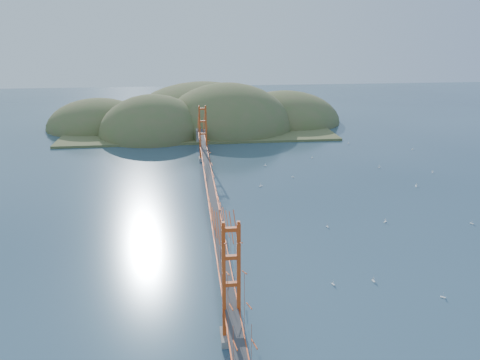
{
  "coord_description": "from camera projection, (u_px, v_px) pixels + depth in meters",
  "views": [
    {
      "loc": [
        -3.38,
        -65.62,
        27.18
      ],
      "look_at": [
        4.26,
        0.0,
        5.34
      ],
      "focal_mm": 35.0,
      "sensor_mm": 36.0,
      "label": 1
    }
  ],
  "objects": [
    {
      "name": "ground",
      "position": [
        212.0,
        214.0,
        70.79
      ],
      "size": [
        320.0,
        320.0,
        0.0
      ],
      "primitive_type": "plane",
      "color": "#2A4355",
      "rests_on": "ground"
    },
    {
      "name": "bridge",
      "position": [
        211.0,
        170.0,
        68.76
      ],
      "size": [
        2.2,
        94.4,
        12.0
      ],
      "color": "gray",
      "rests_on": "ground"
    },
    {
      "name": "far_headlands",
      "position": [
        206.0,
        124.0,
        135.65
      ],
      "size": [
        84.0,
        58.0,
        25.0
      ],
      "color": "brown",
      "rests_on": "ground"
    },
    {
      "name": "sailboat_9",
      "position": [
        432.0,
        172.0,
        90.89
      ],
      "size": [
        0.55,
        0.55,
        0.61
      ],
      "color": "white",
      "rests_on": "ground"
    },
    {
      "name": "sailboat_4",
      "position": [
        416.0,
        186.0,
        83.09
      ],
      "size": [
        0.56,
        0.62,
        0.7
      ],
      "color": "white",
      "rests_on": "ground"
    },
    {
      "name": "sailboat_0",
      "position": [
        327.0,
        226.0,
        66.27
      ],
      "size": [
        0.47,
        0.49,
        0.55
      ],
      "color": "white",
      "rests_on": "ground"
    },
    {
      "name": "sailboat_6",
      "position": [
        333.0,
        284.0,
        51.54
      ],
      "size": [
        0.52,
        0.53,
        0.59
      ],
      "color": "white",
      "rests_on": "ground"
    },
    {
      "name": "sailboat_8",
      "position": [
        379.0,
        167.0,
        94.05
      ],
      "size": [
        0.62,
        0.62,
        0.69
      ],
      "color": "white",
      "rests_on": "ground"
    },
    {
      "name": "sailboat_5",
      "position": [
        472.0,
        223.0,
        67.33
      ],
      "size": [
        0.6,
        0.6,
        0.66
      ],
      "color": "white",
      "rests_on": "ground"
    },
    {
      "name": "sailboat_3",
      "position": [
        261.0,
        186.0,
        83.0
      ],
      "size": [
        0.66,
        0.66,
        0.73
      ],
      "color": "white",
      "rests_on": "ground"
    },
    {
      "name": "sailboat_1",
      "position": [
        293.0,
        177.0,
        88.08
      ],
      "size": [
        0.52,
        0.52,
        0.56
      ],
      "color": "white",
      "rests_on": "ground"
    },
    {
      "name": "sailboat_7",
      "position": [
        312.0,
        158.0,
        100.77
      ],
      "size": [
        0.51,
        0.45,
        0.58
      ],
      "color": "white",
      "rests_on": "ground"
    },
    {
      "name": "sailboat_15",
      "position": [
        348.0,
        143.0,
        113.13
      ],
      "size": [
        0.63,
        0.63,
        0.7
      ],
      "color": "white",
      "rests_on": "ground"
    },
    {
      "name": "sailboat_17",
      "position": [
        413.0,
        149.0,
        107.72
      ],
      "size": [
        0.54,
        0.5,
        0.61
      ],
      "color": "white",
      "rests_on": "ground"
    },
    {
      "name": "sailboat_2",
      "position": [
        443.0,
        297.0,
        49.05
      ],
      "size": [
        0.6,
        0.6,
        0.64
      ],
      "color": "white",
      "rests_on": "ground"
    },
    {
      "name": "sailboat_10",
      "position": [
        373.0,
        280.0,
        52.19
      ],
      "size": [
        0.48,
        0.56,
        0.65
      ],
      "color": "white",
      "rests_on": "ground"
    },
    {
      "name": "sailboat_14",
      "position": [
        385.0,
        221.0,
        67.93
      ],
      "size": [
        0.66,
        0.66,
        0.69
      ],
      "color": "white",
      "rests_on": "ground"
    },
    {
      "name": "sailboat_16",
      "position": [
        265.0,
        165.0,
        95.26
      ],
      "size": [
        0.58,
        0.58,
        0.62
      ],
      "color": "white",
      "rests_on": "ground"
    }
  ]
}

